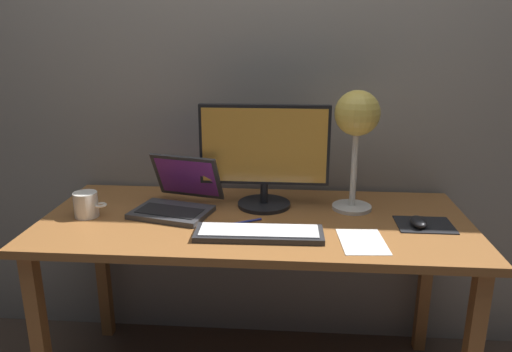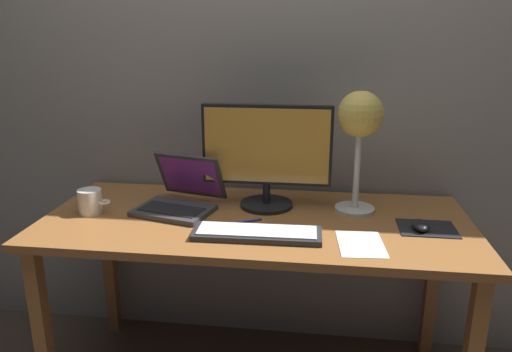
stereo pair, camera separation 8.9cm
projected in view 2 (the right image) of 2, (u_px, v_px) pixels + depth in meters
back_wall at (268, 60)px, 2.05m from camera, size 4.80×0.06×2.60m
desk at (256, 237)px, 1.85m from camera, size 1.60×0.70×0.74m
monitor at (267, 152)px, 1.88m from camera, size 0.51×0.21×0.41m
keyboard_main at (257, 233)px, 1.66m from camera, size 0.44×0.15×0.03m
laptop at (182, 194)px, 1.92m from camera, size 0.35×0.35×0.21m
desk_lamp at (360, 122)px, 1.80m from camera, size 0.17×0.17×0.47m
mousepad at (427, 228)px, 1.73m from camera, size 0.20×0.16×0.00m
mouse at (420, 225)px, 1.71m from camera, size 0.06×0.10×0.03m
coffee_mug at (91, 202)px, 1.86m from camera, size 0.12×0.09×0.10m
paper_sheet_near_mouse at (361, 244)px, 1.60m from camera, size 0.16×0.22×0.00m
pen at (244, 222)px, 1.78m from camera, size 0.13×0.07×0.01m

